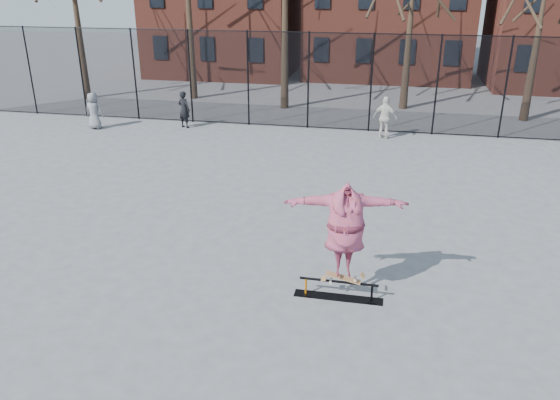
% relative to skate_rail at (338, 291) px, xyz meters
% --- Properties ---
extents(ground, '(100.00, 100.00, 0.00)m').
position_rel_skate_rail_xyz_m(ground, '(-1.30, 0.12, -0.16)').
color(ground, '#5D5D61').
extents(skate_rail, '(1.81, 0.28, 0.40)m').
position_rel_skate_rail_xyz_m(skate_rail, '(0.00, 0.00, 0.00)').
color(skate_rail, black).
rests_on(skate_rail, ground).
extents(skateboard, '(0.77, 0.18, 0.09)m').
position_rel_skate_rail_xyz_m(skateboard, '(0.08, 0.00, 0.29)').
color(skateboard, '#9A6C3D').
rests_on(skateboard, skate_rail).
extents(skater, '(2.47, 1.07, 1.95)m').
position_rel_skate_rail_xyz_m(skater, '(0.08, -0.00, 1.31)').
color(skater, navy).
rests_on(skater, skateboard).
extents(bystander_grey, '(0.76, 0.49, 1.55)m').
position_rel_skate_rail_xyz_m(bystander_grey, '(-11.56, 11.16, 0.62)').
color(bystander_grey, slate).
rests_on(bystander_grey, ground).
extents(bystander_black, '(0.66, 0.55, 1.56)m').
position_rel_skate_rail_xyz_m(bystander_black, '(-7.88, 12.12, 0.63)').
color(bystander_black, black).
rests_on(bystander_black, ground).
extents(bystander_white, '(1.07, 0.71, 1.69)m').
position_rel_skate_rail_xyz_m(bystander_white, '(0.58, 12.12, 0.69)').
color(bystander_white, silver).
rests_on(bystander_white, ground).
extents(fence, '(34.03, 0.07, 4.00)m').
position_rel_skate_rail_xyz_m(fence, '(-1.31, 13.12, 1.90)').
color(fence, black).
rests_on(fence, ground).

